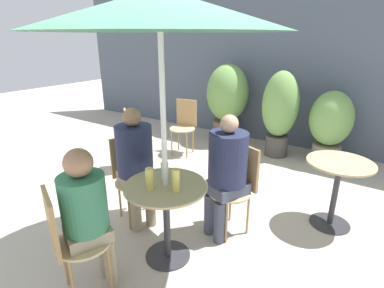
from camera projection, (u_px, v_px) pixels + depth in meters
The scene contains 19 objects.
ground_plane at pixel (159, 250), 2.86m from camera, with size 20.00×20.00×0.00m, color #B2A899.
storefront_wall at pixel (291, 62), 5.18m from camera, with size 10.00×0.06×3.00m.
cafe_table_near at pixel (166, 205), 2.59m from camera, with size 0.72×0.72×0.74m.
cafe_table_far at pixel (337, 181), 3.07m from camera, with size 0.65×0.65×0.74m.
bistro_chair_0 at pixel (237, 181), 3.00m from camera, with size 0.46×0.47×0.91m.
bistro_chair_1 at pixel (131, 171), 3.23m from camera, with size 0.47×0.46×0.91m.
bistro_chair_2 at pixel (68, 236), 2.18m from camera, with size 0.46×0.47×0.91m.
bistro_chair_3 at pixel (185, 122), 5.08m from camera, with size 0.43×0.45×0.91m.
bistro_chair_4 at pixel (133, 134), 4.45m from camera, with size 0.48×0.49×0.91m.
seated_person_0 at pixel (226, 167), 2.86m from camera, with size 0.43×0.45×1.26m.
seated_person_1 at pixel (135, 158), 3.05m from camera, with size 0.45×0.43×1.27m.
seated_person_2 at pixel (87, 210), 2.20m from camera, with size 0.39×0.40×1.20m.
beer_glass_0 at pixel (165, 170), 2.63m from camera, with size 0.07×0.07×0.15m.
beer_glass_1 at pixel (150, 179), 2.44m from camera, with size 0.07×0.07×0.18m.
beer_glass_2 at pixel (176, 180), 2.40m from camera, with size 0.06×0.06×0.19m.
potted_plant_0 at pixel (227, 98), 5.54m from camera, with size 0.77×0.77×1.46m.
potted_plant_1 at pixel (280, 109), 4.87m from camera, with size 0.58×0.58×1.42m.
potted_plant_2 at pixel (330, 123), 4.63m from camera, with size 0.64×0.64×1.15m.
umbrella at pixel (160, 11), 2.07m from camera, with size 1.87×1.87×2.23m.
Camera 1 is at (1.57, -1.77, 1.92)m, focal length 28.00 mm.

